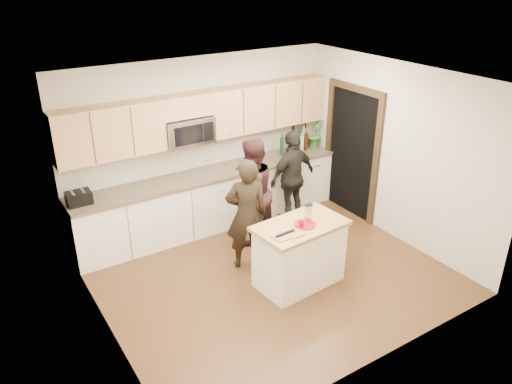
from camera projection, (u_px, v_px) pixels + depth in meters
floor at (270, 273)px, 6.98m from camera, size 4.50×4.50×0.00m
room_shell at (272, 158)px, 6.25m from camera, size 4.52×4.02×2.71m
back_cabinetry at (212, 199)px, 8.07m from camera, size 4.50×0.66×0.94m
upper_cabinetry at (206, 114)px, 7.62m from camera, size 4.50×0.33×0.75m
microwave at (188, 131)px, 7.50m from camera, size 0.76×0.41×0.40m
doorway at (352, 148)px, 8.27m from camera, size 0.06×1.25×2.20m
framed_picture at (299, 127)px, 8.91m from camera, size 0.30×0.03×0.38m
dish_towel at (160, 199)px, 7.32m from camera, size 0.34×0.60×0.48m
island at (299, 254)px, 6.60m from camera, size 1.25×0.79×0.90m
red_plate at (305, 224)px, 6.39m from camera, size 0.28×0.28×0.02m
box_grater at (308, 212)px, 6.42m from camera, size 0.10×0.05×0.24m
drink_glass at (301, 224)px, 6.31m from camera, size 0.07×0.07×0.10m
cutting_board at (284, 236)px, 6.12m from camera, size 0.31×0.22×0.02m
tongs at (285, 233)px, 6.14m from camera, size 0.29×0.05×0.02m
knife at (299, 236)px, 6.10m from camera, size 0.21×0.04×0.01m
toaster at (79, 198)px, 6.82m from camera, size 0.33×0.24×0.18m
bottle_cluster at (298, 141)px, 8.66m from camera, size 0.64×0.32×0.41m
orchid at (315, 133)px, 8.81m from camera, size 0.37×0.36×0.53m
woman_left at (247, 214)px, 6.84m from camera, size 0.70×0.59×1.63m
woman_center at (251, 192)px, 7.45m from camera, size 0.96×0.84×1.66m
woman_right at (292, 177)px, 8.09m from camera, size 0.97×0.52×1.57m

